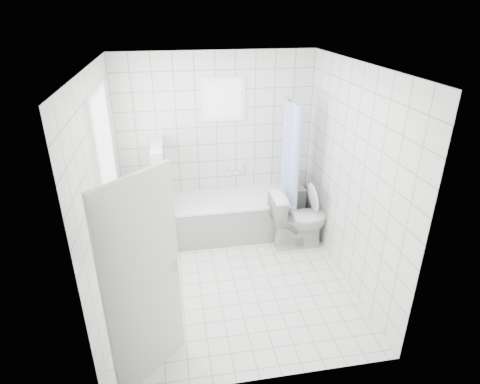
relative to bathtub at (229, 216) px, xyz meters
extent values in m
plane|color=white|center=(-0.12, -1.12, -0.29)|extent=(3.00, 3.00, 0.00)
plane|color=white|center=(-0.12, -1.12, 2.31)|extent=(3.00, 3.00, 0.00)
cube|color=white|center=(-0.12, 0.38, 1.01)|extent=(2.80, 0.02, 2.60)
cube|color=white|center=(-0.12, -2.62, 1.01)|extent=(2.80, 0.02, 2.60)
cube|color=white|center=(-1.52, -1.12, 1.01)|extent=(0.02, 3.00, 2.60)
cube|color=white|center=(1.28, -1.12, 1.01)|extent=(0.02, 3.00, 2.60)
cube|color=white|center=(-1.47, -0.82, 1.31)|extent=(0.01, 0.90, 1.40)
cube|color=white|center=(-0.02, 0.33, 1.66)|extent=(0.50, 0.01, 0.50)
cube|color=white|center=(-1.43, -0.82, 0.57)|extent=(0.18, 1.02, 0.08)
cube|color=silver|center=(-1.08, -2.33, 0.71)|extent=(0.60, 0.58, 2.00)
cube|color=white|center=(0.00, 0.00, -0.02)|extent=(1.77, 0.75, 0.55)
cube|color=white|center=(0.00, 0.00, 0.27)|extent=(1.79, 0.77, 0.03)
cube|color=white|center=(-0.96, -0.05, 0.46)|extent=(0.15, 0.85, 1.50)
cube|color=white|center=(1.02, 0.25, -0.02)|extent=(0.40, 0.24, 0.55)
imported|color=white|center=(0.91, -0.47, 0.12)|extent=(0.82, 0.48, 0.82)
cylinder|color=silver|center=(0.83, -0.02, 1.71)|extent=(0.02, 0.80, 0.02)
cube|color=silver|center=(0.10, 0.33, 0.56)|extent=(0.18, 0.06, 0.06)
imported|color=#E258B8|center=(-1.42, -1.14, 0.76)|extent=(0.16, 0.16, 0.30)
imported|color=silver|center=(-1.42, -0.87, 0.68)|extent=(0.16, 0.16, 0.15)
imported|color=#38D8FF|center=(-1.42, -1.03, 0.71)|extent=(0.10, 0.10, 0.21)
imported|color=silver|center=(-1.42, -0.67, 0.74)|extent=(0.14, 0.14, 0.27)
cylinder|color=blue|center=(1.08, 0.28, 0.40)|extent=(0.06, 0.06, 0.28)
cylinder|color=yellow|center=(1.07, 0.18, 0.38)|extent=(0.06, 0.06, 0.25)
cylinder|color=red|center=(0.96, 0.29, 0.36)|extent=(0.06, 0.06, 0.20)
camera|label=1|loc=(-0.75, -5.16, 2.86)|focal=30.00mm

